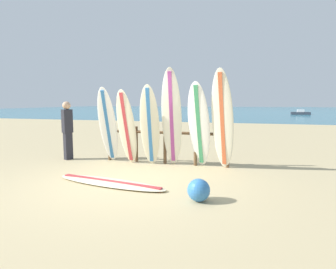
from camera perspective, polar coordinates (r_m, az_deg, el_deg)
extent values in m
plane|color=tan|center=(6.20, -9.06, -9.47)|extent=(120.00, 120.00, 0.00)
cube|color=teal|center=(63.46, 13.82, 4.92)|extent=(120.00, 80.00, 0.01)
cylinder|color=brown|center=(8.42, -11.89, -1.70)|extent=(0.09, 0.09, 1.02)
cylinder|color=brown|center=(8.06, -6.48, -1.97)|extent=(0.09, 0.09, 1.02)
cylinder|color=brown|center=(7.77, -0.61, -2.25)|extent=(0.09, 0.09, 1.02)
cylinder|color=brown|center=(7.57, 5.63, -2.52)|extent=(0.09, 0.09, 1.02)
cylinder|color=brown|center=(7.47, 12.14, -2.77)|extent=(0.09, 0.09, 1.02)
cylinder|color=brown|center=(7.73, -0.62, 0.39)|extent=(3.54, 0.08, 0.08)
ellipsoid|color=white|center=(7.97, -12.18, 1.81)|extent=(0.61, 0.88, 2.12)
cube|color=#3372B2|center=(7.97, -12.18, 1.81)|extent=(0.20, 0.77, 1.96)
ellipsoid|color=beige|center=(7.66, -8.44, 1.44)|extent=(0.58, 0.66, 2.05)
cube|color=#B73338|center=(7.66, -8.44, 1.44)|extent=(0.14, 0.59, 1.89)
ellipsoid|color=beige|center=(7.42, -3.75, 1.77)|extent=(0.59, 0.65, 2.17)
cube|color=#3372B2|center=(7.42, -3.75, 1.77)|extent=(0.16, 0.57, 2.00)
ellipsoid|color=silver|center=(7.37, 0.75, 3.40)|extent=(0.57, 0.66, 2.59)
cube|color=#A53F8C|center=(7.37, 0.75, 3.40)|extent=(0.13, 0.60, 2.39)
ellipsoid|color=white|center=(7.22, 6.34, 1.84)|extent=(0.66, 0.80, 2.23)
cube|color=#388C59|center=(7.22, 6.34, 1.84)|extent=(0.19, 0.70, 2.05)
ellipsoid|color=silver|center=(7.05, 11.07, 2.84)|extent=(0.67, 0.84, 2.52)
cube|color=#CC5933|center=(7.05, 11.07, 2.84)|extent=(0.22, 0.72, 2.32)
ellipsoid|color=beige|center=(6.07, -11.80, -9.56)|extent=(2.68, 0.97, 0.07)
cube|color=#B73338|center=(6.07, -11.80, -9.56)|extent=(2.40, 0.47, 0.08)
cube|color=#26262D|center=(8.86, -19.71, -2.23)|extent=(0.23, 0.27, 0.81)
cube|color=#26262D|center=(8.78, -19.91, 2.60)|extent=(0.28, 0.33, 0.68)
sphere|color=tan|center=(8.77, -20.02, 5.60)|extent=(0.23, 0.23, 0.23)
cube|color=#333842|center=(42.36, 25.44, 3.94)|extent=(2.46, 0.93, 0.35)
cube|color=silver|center=(42.35, 25.47, 4.42)|extent=(0.89, 0.63, 0.36)
sphere|color=#3372B2|center=(4.95, 6.29, -11.22)|extent=(0.40, 0.40, 0.40)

